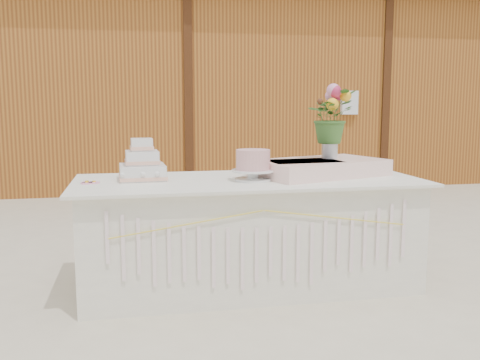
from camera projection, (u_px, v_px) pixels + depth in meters
name	position (u px, v px, depth m)	size (l,w,h in m)	color
ground	(248.00, 285.00, 3.84)	(80.00, 80.00, 0.00)	beige
barn	(176.00, 81.00, 9.42)	(12.60, 4.60, 3.30)	#9B5E20
cake_table	(248.00, 233.00, 3.78)	(2.40, 1.00, 0.77)	white
wedding_cake	(142.00, 166.00, 3.69)	(0.33, 0.33, 0.29)	silver
pink_cake_stand	(253.00, 163.00, 3.64)	(0.29, 0.29, 0.21)	white
satin_runner	(320.00, 168.00, 3.89)	(0.93, 0.54, 0.12)	#FFD4CD
flower_vase	(330.00, 148.00, 3.97)	(0.12, 0.12, 0.16)	silver
bouquet	(331.00, 110.00, 3.93)	(0.36, 0.31, 0.40)	#3A6829
loose_flowers	(94.00, 179.00, 3.68)	(0.15, 0.36, 0.02)	pink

